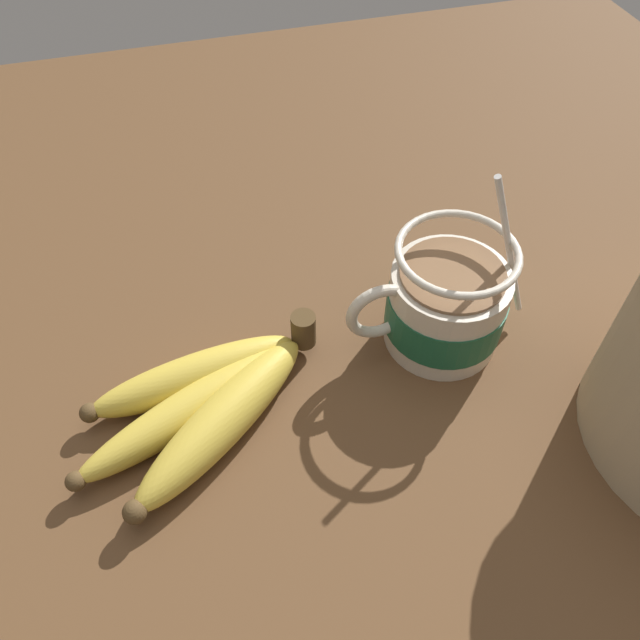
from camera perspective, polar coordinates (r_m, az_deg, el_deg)
table at (r=54.13cm, az=4.77°, el=-1.67°), size 111.49×111.49×2.86cm
coffee_mug at (r=50.15cm, az=11.32°, el=1.36°), size 15.53×9.43×16.05cm
banana_bunch at (r=47.17cm, az=-10.38°, el=-7.32°), size 19.69×14.22×4.10cm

